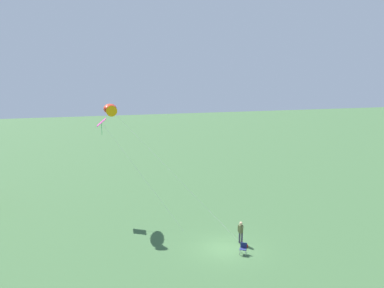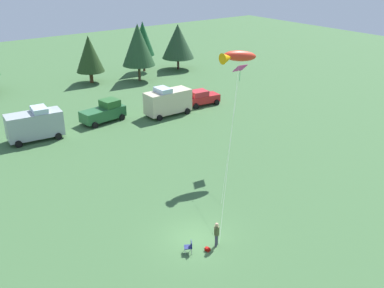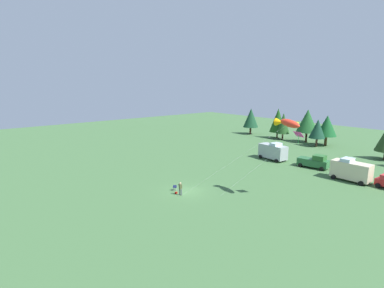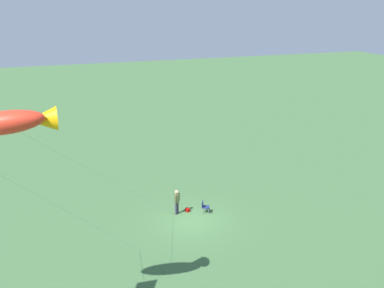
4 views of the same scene
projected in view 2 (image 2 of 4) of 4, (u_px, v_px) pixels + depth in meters
name	position (u px, v px, depth m)	size (l,w,h in m)	color
ground_plane	(196.00, 239.00, 29.90)	(160.00, 160.00, 0.00)	#3C6237
person_kite_flyer	(217.00, 232.00, 28.81)	(0.52, 0.47, 1.74)	#3A394C
folding_chair	(189.00, 246.00, 28.37)	(0.66, 0.66, 0.82)	navy
backpack_on_grass	(207.00, 249.00, 28.67)	(0.32, 0.22, 0.22)	#A00B06
van_motorhome_grey	(35.00, 124.00, 44.96)	(5.60, 3.06, 3.34)	#97A2A2
truck_green_flatbed	(104.00, 112.00, 50.01)	(5.23, 2.96, 2.34)	#285F34
van_camper_beige	(168.00, 101.00, 51.83)	(5.40, 2.60, 3.34)	beige
car_red_sedan	(202.00, 98.00, 55.39)	(4.38, 2.60, 1.89)	red
treeline_distant	(21.00, 56.00, 59.44)	(54.47, 12.28, 8.21)	#4F2F23
kite_large_fish	(237.00, 56.00, 37.09)	(11.06, 9.87, 10.21)	red
kite_diamond_rainbow	(240.00, 71.00, 38.69)	(7.48, 6.49, 8.65)	#D73397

